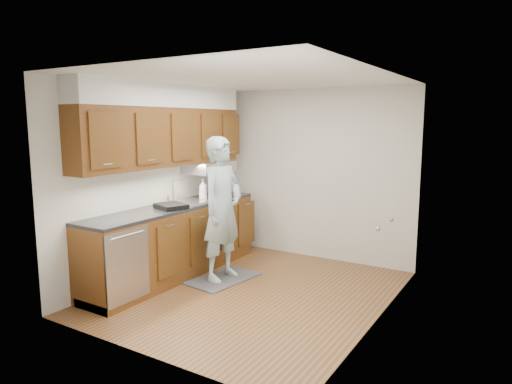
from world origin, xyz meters
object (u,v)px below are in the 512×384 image
soap_bottle_c (214,191)px  dish_rack (171,206)px  soap_bottle_a (203,189)px  soap_bottle_b (220,191)px  person (222,199)px

soap_bottle_c → dish_rack: bearing=-84.6°
soap_bottle_a → soap_bottle_c: 0.33m
soap_bottle_b → dish_rack: size_ratio=0.48×
soap_bottle_b → soap_bottle_c: bearing=167.3°
soap_bottle_c → soap_bottle_a: bearing=-80.9°
person → dish_rack: bearing=126.7°
soap_bottle_a → soap_bottle_b: 0.31m
person → soap_bottle_a: person is taller
soap_bottle_a → dish_rack: size_ratio=0.80×
soap_bottle_a → soap_bottle_c: size_ratio=1.84×
soap_bottle_c → dish_rack: (0.10, -1.03, -0.05)m
soap_bottle_a → soap_bottle_b: bearing=74.7°
person → soap_bottle_c: size_ratio=12.70×
soap_bottle_a → soap_bottle_c: soap_bottle_a is taller
soap_bottle_b → soap_bottle_c: soap_bottle_b is taller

